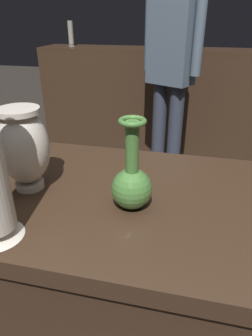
# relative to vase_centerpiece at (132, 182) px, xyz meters

# --- Properties ---
(display_plinth) EXTENTS (1.20, 0.64, 0.80)m
(display_plinth) POSITION_rel_vase_centerpiece_xyz_m (-0.04, 0.05, -0.47)
(display_plinth) COLOR #382619
(display_plinth) RESTS_ON ground_plane
(back_display_shelf) EXTENTS (2.60, 0.40, 0.99)m
(back_display_shelf) POSITION_rel_vase_centerpiece_xyz_m (-0.04, 2.25, -0.38)
(back_display_shelf) COLOR #382619
(back_display_shelf) RESTS_ON ground_plane
(vase_centerpiece) EXTENTS (0.11, 0.11, 0.25)m
(vase_centerpiece) POSITION_rel_vase_centerpiece_xyz_m (0.00, 0.00, 0.00)
(vase_centerpiece) COLOR #477A38
(vase_centerpiece) RESTS_ON display_plinth
(vase_right_accent) EXTENTS (0.15, 0.15, 0.24)m
(vase_right_accent) POSITION_rel_vase_centerpiece_xyz_m (-0.32, 0.03, 0.06)
(vase_right_accent) COLOR silver
(vase_right_accent) RESTS_ON display_plinth
(shelf_vase_center) EXTENTS (0.08, 0.08, 0.13)m
(shelf_vase_center) POSITION_rel_vase_centerpiece_xyz_m (-0.04, 2.18, 0.19)
(shelf_vase_center) COLOR gray
(shelf_vase_center) RESTS_ON back_display_shelf
(shelf_vase_far_left) EXTENTS (0.07, 0.07, 0.22)m
(shelf_vase_far_left) POSITION_rel_vase_centerpiece_xyz_m (-1.08, 2.27, 0.22)
(shelf_vase_far_left) COLOR gray
(shelf_vase_far_left) RESTS_ON back_display_shelf
(visitor_center_back) EXTENTS (0.42, 0.31, 1.63)m
(visitor_center_back) POSITION_rel_vase_centerpiece_xyz_m (-0.06, 1.62, 0.09)
(visitor_center_back) COLOR #333847
(visitor_center_back) RESTS_ON ground_plane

